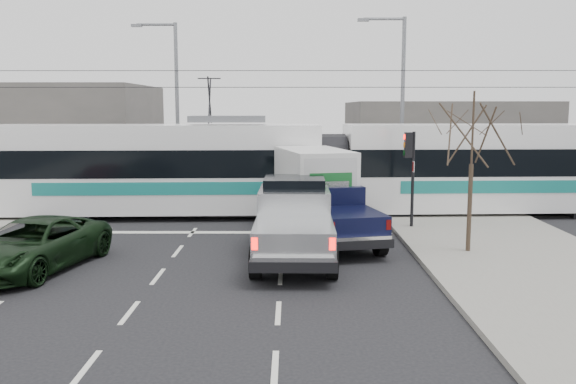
{
  "coord_description": "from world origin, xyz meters",
  "views": [
    {
      "loc": [
        1.98,
        -16.36,
        4.65
      ],
      "look_at": [
        1.89,
        4.1,
        1.8
      ],
      "focal_mm": 38.0,
      "sensor_mm": 36.0,
      "label": 1
    }
  ],
  "objects_px": {
    "street_lamp_far": "(174,99)",
    "box_truck": "(310,190)",
    "street_lamp_near": "(399,98)",
    "silver_pickup": "(294,219)",
    "bare_tree": "(473,135)",
    "navy_pickup": "(333,210)",
    "traffic_signal": "(410,159)",
    "green_car": "(34,245)",
    "tram": "(331,168)"
  },
  "relations": [
    {
      "from": "green_car",
      "to": "navy_pickup",
      "type": "bearing_deg",
      "value": 34.02
    },
    {
      "from": "navy_pickup",
      "to": "traffic_signal",
      "type": "bearing_deg",
      "value": 23.6
    },
    {
      "from": "street_lamp_far",
      "to": "tram",
      "type": "distance_m",
      "value": 10.56
    },
    {
      "from": "tram",
      "to": "street_lamp_far",
      "type": "bearing_deg",
      "value": 138.85
    },
    {
      "from": "street_lamp_far",
      "to": "box_truck",
      "type": "relative_size",
      "value": 1.37
    },
    {
      "from": "green_car",
      "to": "street_lamp_near",
      "type": "bearing_deg",
      "value": 58.25
    },
    {
      "from": "street_lamp_near",
      "to": "tram",
      "type": "relative_size",
      "value": 0.31
    },
    {
      "from": "silver_pickup",
      "to": "navy_pickup",
      "type": "relative_size",
      "value": 1.15
    },
    {
      "from": "tram",
      "to": "navy_pickup",
      "type": "distance_m",
      "value": 5.49
    },
    {
      "from": "navy_pickup",
      "to": "green_car",
      "type": "distance_m",
      "value": 9.56
    },
    {
      "from": "silver_pickup",
      "to": "street_lamp_far",
      "type": "bearing_deg",
      "value": 115.25
    },
    {
      "from": "box_truck",
      "to": "navy_pickup",
      "type": "relative_size",
      "value": 1.14
    },
    {
      "from": "bare_tree",
      "to": "box_truck",
      "type": "relative_size",
      "value": 0.76
    },
    {
      "from": "street_lamp_far",
      "to": "tram",
      "type": "bearing_deg",
      "value": -38.59
    },
    {
      "from": "traffic_signal",
      "to": "box_truck",
      "type": "height_order",
      "value": "traffic_signal"
    },
    {
      "from": "bare_tree",
      "to": "street_lamp_near",
      "type": "relative_size",
      "value": 0.56
    },
    {
      "from": "street_lamp_near",
      "to": "green_car",
      "type": "height_order",
      "value": "street_lamp_near"
    },
    {
      "from": "street_lamp_far",
      "to": "street_lamp_near",
      "type": "bearing_deg",
      "value": -9.87
    },
    {
      "from": "bare_tree",
      "to": "traffic_signal",
      "type": "height_order",
      "value": "bare_tree"
    },
    {
      "from": "bare_tree",
      "to": "street_lamp_far",
      "type": "xyz_separation_m",
      "value": [
        -11.79,
        13.5,
        1.32
      ]
    },
    {
      "from": "box_truck",
      "to": "green_car",
      "type": "xyz_separation_m",
      "value": [
        -8.14,
        -5.95,
        -0.8
      ]
    },
    {
      "from": "traffic_signal",
      "to": "street_lamp_far",
      "type": "xyz_separation_m",
      "value": [
        -10.66,
        9.5,
        2.37
      ]
    },
    {
      "from": "street_lamp_far",
      "to": "green_car",
      "type": "distance_m",
      "value": 15.96
    },
    {
      "from": "box_truck",
      "to": "navy_pickup",
      "type": "distance_m",
      "value": 2.5
    },
    {
      "from": "tram",
      "to": "silver_pickup",
      "type": "relative_size",
      "value": 4.32
    },
    {
      "from": "tram",
      "to": "silver_pickup",
      "type": "height_order",
      "value": "tram"
    },
    {
      "from": "traffic_signal",
      "to": "silver_pickup",
      "type": "xyz_separation_m",
      "value": [
        -4.38,
        -4.17,
        -1.54
      ]
    },
    {
      "from": "street_lamp_near",
      "to": "box_truck",
      "type": "xyz_separation_m",
      "value": [
        -4.58,
        -7.35,
        -3.57
      ]
    },
    {
      "from": "tram",
      "to": "box_truck",
      "type": "height_order",
      "value": "tram"
    },
    {
      "from": "box_truck",
      "to": "green_car",
      "type": "height_order",
      "value": "box_truck"
    },
    {
      "from": "street_lamp_near",
      "to": "tram",
      "type": "distance_m",
      "value": 6.38
    },
    {
      "from": "street_lamp_far",
      "to": "silver_pickup",
      "type": "relative_size",
      "value": 1.35
    },
    {
      "from": "bare_tree",
      "to": "tram",
      "type": "xyz_separation_m",
      "value": [
        -3.88,
        7.19,
        -1.72
      ]
    },
    {
      "from": "traffic_signal",
      "to": "street_lamp_far",
      "type": "bearing_deg",
      "value": 138.28
    },
    {
      "from": "bare_tree",
      "to": "street_lamp_near",
      "type": "distance_m",
      "value": 11.58
    },
    {
      "from": "tram",
      "to": "green_car",
      "type": "distance_m",
      "value": 12.88
    },
    {
      "from": "bare_tree",
      "to": "silver_pickup",
      "type": "distance_m",
      "value": 6.09
    },
    {
      "from": "street_lamp_near",
      "to": "silver_pickup",
      "type": "relative_size",
      "value": 1.35
    },
    {
      "from": "bare_tree",
      "to": "tram",
      "type": "relative_size",
      "value": 0.17
    },
    {
      "from": "street_lamp_near",
      "to": "street_lamp_far",
      "type": "xyz_separation_m",
      "value": [
        -11.5,
        2.0,
        0.0
      ]
    },
    {
      "from": "traffic_signal",
      "to": "tram",
      "type": "distance_m",
      "value": 4.27
    },
    {
      "from": "bare_tree",
      "to": "green_car",
      "type": "relative_size",
      "value": 0.95
    },
    {
      "from": "street_lamp_near",
      "to": "street_lamp_far",
      "type": "relative_size",
      "value": 1.0
    },
    {
      "from": "traffic_signal",
      "to": "green_car",
      "type": "distance_m",
      "value": 13.37
    },
    {
      "from": "street_lamp_far",
      "to": "box_truck",
      "type": "bearing_deg",
      "value": -53.51
    },
    {
      "from": "tram",
      "to": "box_truck",
      "type": "bearing_deg",
      "value": -110.6
    },
    {
      "from": "navy_pickup",
      "to": "green_car",
      "type": "bearing_deg",
      "value": -170.55
    },
    {
      "from": "bare_tree",
      "to": "street_lamp_far",
      "type": "relative_size",
      "value": 0.56
    },
    {
      "from": "bare_tree",
      "to": "navy_pickup",
      "type": "height_order",
      "value": "bare_tree"
    },
    {
      "from": "street_lamp_far",
      "to": "green_car",
      "type": "xyz_separation_m",
      "value": [
        -1.22,
        -15.3,
        -4.38
      ]
    }
  ]
}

